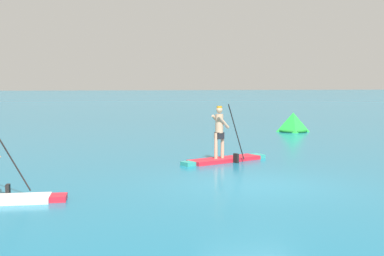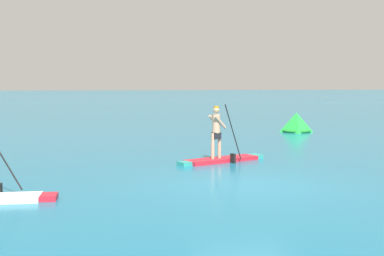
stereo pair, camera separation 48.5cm
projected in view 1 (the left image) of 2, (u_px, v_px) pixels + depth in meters
name	position (u px, v px, depth m)	size (l,w,h in m)	color
ground	(254.00, 185.00, 12.98)	(440.00, 440.00, 0.00)	#196B8C
paddleboarder_mid_center	(224.00, 151.00, 16.88)	(3.22, 1.62, 1.94)	red
race_marker_buoy	(293.00, 123.00, 27.64)	(1.60, 1.60, 1.05)	green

